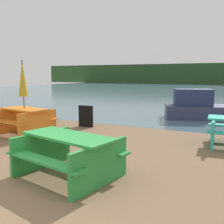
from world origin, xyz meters
The scene contains 7 objects.
water centered at (0.00, 30.91, 0.00)m, with size 60.00×50.00×0.00m.
far_treeline centered at (0.00, 50.91, 2.00)m, with size 80.00×1.60×4.00m.
picnic_table_green centered at (0.44, 1.16, 0.46)m, with size 2.00×1.70×0.76m.
picnic_table_orange centered at (-2.79, 3.37, 0.47)m, with size 1.71×1.59×0.80m.
umbrella_gold centered at (-2.79, 3.37, 1.69)m, with size 0.29×0.29×2.25m.
boat centered at (1.76, 8.86, 0.44)m, with size 3.66×2.37×1.23m.
signboard centered at (-1.71, 5.17, 0.38)m, with size 0.55×0.08×0.75m.
Camera 1 is at (3.16, -2.57, 1.82)m, focal length 42.00 mm.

